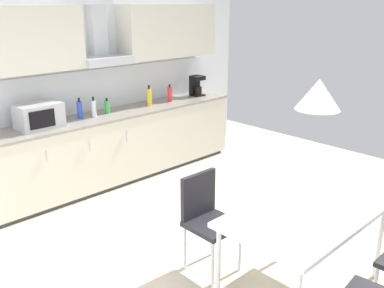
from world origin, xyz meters
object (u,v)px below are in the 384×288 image
object	(u,v)px
bottle_red	(170,94)
pendant_lamp	(318,94)
bottle_yellow	(149,97)
dining_table	(307,217)
bottle_blue	(80,110)
coffee_maker	(196,86)
bottle_white	(94,108)
chair_far_left	(206,213)
microwave	(39,116)
bottle_green	(107,107)

from	to	relation	value
bottle_red	pendant_lamp	distance (m)	3.29
bottle_yellow	dining_table	size ratio (longest dim) A/B	0.20
bottle_blue	dining_table	size ratio (longest dim) A/B	0.18
coffee_maker	dining_table	distance (m)	3.54
bottle_white	dining_table	size ratio (longest dim) A/B	0.18
dining_table	chair_far_left	size ratio (longest dim) A/B	1.58
microwave	dining_table	world-z (taller)	microwave
bottle_white	pendant_lamp	xyz separation A→B (m)	(0.02, -3.01, 0.63)
bottle_green	pendant_lamp	world-z (taller)	pendant_lamp
coffee_maker	bottle_white	size ratio (longest dim) A/B	1.20
dining_table	chair_far_left	world-z (taller)	chair_far_left
microwave	bottle_yellow	size ratio (longest dim) A/B	1.71
bottle_green	bottle_red	bearing A→B (deg)	-2.23
bottle_yellow	bottle_white	world-z (taller)	bottle_yellow
bottle_red	dining_table	size ratio (longest dim) A/B	0.18
bottle_green	bottle_blue	world-z (taller)	bottle_blue
bottle_yellow	dining_table	bearing A→B (deg)	-105.79
microwave	pendant_lamp	xyz separation A→B (m)	(0.72, -3.01, 0.59)
microwave	coffee_maker	distance (m)	2.49
bottle_blue	pendant_lamp	xyz separation A→B (m)	(0.18, -3.06, 0.62)
dining_table	pendant_lamp	xyz separation A→B (m)	(0.00, -0.00, 0.96)
bottle_red	chair_far_left	distance (m)	2.73
dining_table	bottle_yellow	bearing A→B (deg)	74.21
bottle_red	coffee_maker	bearing A→B (deg)	4.24
pendant_lamp	dining_table	bearing A→B (deg)	116.57
bottle_red	bottle_white	bearing A→B (deg)	179.59
bottle_red	dining_table	distance (m)	3.25
bottle_green	bottle_red	world-z (taller)	bottle_red
dining_table	bottle_white	bearing A→B (deg)	90.30
bottle_blue	dining_table	distance (m)	3.09
bottle_green	bottle_white	bearing A→B (deg)	-171.63
chair_far_left	pendant_lamp	xyz separation A→B (m)	(0.31, -0.78, 1.11)
bottle_red	bottle_yellow	distance (m)	0.36
bottle_red	bottle_white	world-z (taller)	bottle_white
bottle_white	chair_far_left	xyz separation A→B (m)	(-0.29, -2.22, -0.49)
microwave	pendant_lamp	distance (m)	3.15
coffee_maker	bottle_green	size ratio (longest dim) A/B	1.50
bottle_green	bottle_white	size ratio (longest dim) A/B	0.80
chair_far_left	bottle_green	bearing A→B (deg)	77.42
bottle_blue	dining_table	bearing A→B (deg)	-86.70
bottle_yellow	bottle_white	size ratio (longest dim) A/B	1.12
chair_far_left	pendant_lamp	size ratio (longest dim) A/B	2.72
bottle_green	bottle_yellow	world-z (taller)	bottle_yellow
bottle_white	microwave	bearing A→B (deg)	179.42
bottle_blue	chair_far_left	xyz separation A→B (m)	(-0.13, -2.28, -0.49)
pendant_lamp	bottle_blue	bearing A→B (deg)	93.30
microwave	bottle_green	distance (m)	0.91
microwave	chair_far_left	distance (m)	2.33
bottle_yellow	chair_far_left	bearing A→B (deg)	-117.54
bottle_white	chair_far_left	distance (m)	2.29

